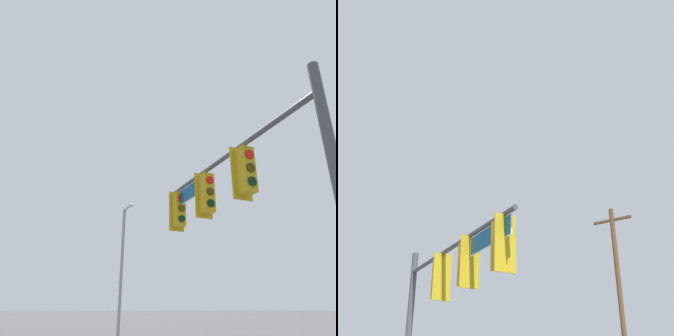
# 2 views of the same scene
# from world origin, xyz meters

# --- Properties ---
(signal_pole_near) EXTENTS (6.57, 0.72, 5.70)m
(signal_pole_near) POSITION_xyz_m (-5.49, -5.49, 4.11)
(signal_pole_near) COLOR #47474C
(signal_pole_near) RESTS_ON ground_plane
(street_lamp) EXTENTS (2.09, 0.46, 7.28)m
(street_lamp) POSITION_xyz_m (7.30, -7.29, 4.23)
(street_lamp) COLOR gray
(street_lamp) RESTS_ON ground_plane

